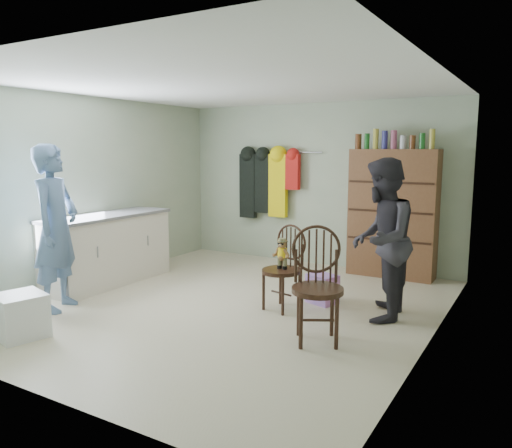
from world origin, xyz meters
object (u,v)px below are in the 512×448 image
Objects in this scene: chair_front at (284,262)px; dresser at (393,213)px; chair_far at (317,280)px; counter at (108,249)px.

dresser reaches higher than chair_front.
chair_front is at bearing 106.42° from chair_far.
chair_front is at bearing -107.15° from dresser.
chair_far is 2.78m from dresser.
counter is 1.94× the size of chair_front.
dresser is (3.20, 2.30, 0.44)m from counter.
dresser is at bearing 85.65° from chair_front.
chair_far is 0.52× the size of dresser.
chair_far is at bearing -8.11° from counter.
chair_front is (2.56, 0.22, 0.07)m from counter.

